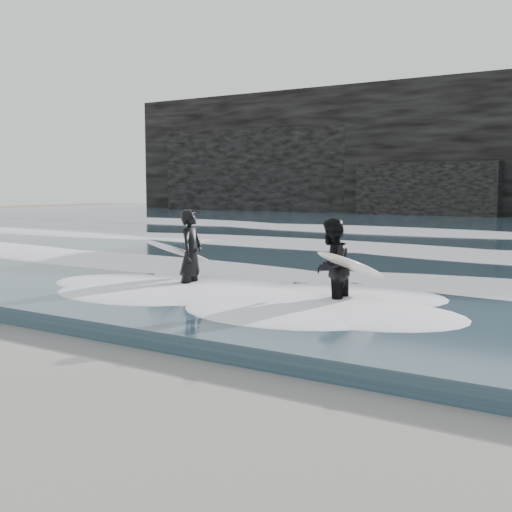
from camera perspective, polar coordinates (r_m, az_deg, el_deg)
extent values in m
cube|color=#2C4350|center=(33.42, 21.61, 2.03)|extent=(90.00, 52.00, 0.30)
ellipsoid|color=white|center=(14.40, 5.82, -1.59)|extent=(60.00, 3.20, 0.20)
ellipsoid|color=white|center=(20.84, 14.60, 0.72)|extent=(60.00, 4.00, 0.24)
ellipsoid|color=white|center=(29.49, 20.11, 2.16)|extent=(60.00, 4.80, 0.30)
imported|color=black|center=(13.48, -5.79, 0.17)|extent=(0.60, 0.77, 1.87)
ellipsoid|color=white|center=(13.77, -6.96, 0.43)|extent=(0.70, 2.00, 0.72)
imported|color=black|center=(11.62, 6.72, -1.03)|extent=(0.74, 0.92, 1.79)
ellipsoid|color=silver|center=(11.43, 8.61, -0.85)|extent=(0.84, 2.16, 0.76)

